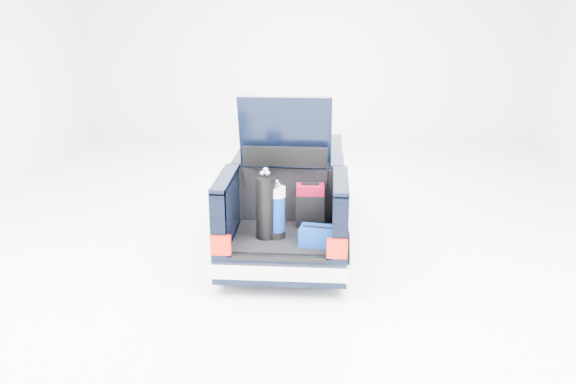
# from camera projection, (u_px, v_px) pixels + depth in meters

# --- Properties ---
(ground) EXTENTS (14.00, 14.00, 0.00)m
(ground) POSITION_uv_depth(u_px,v_px,m) (290.00, 235.00, 9.97)
(ground) COLOR white
(ground) RESTS_ON ground
(car) EXTENTS (1.87, 4.65, 2.47)m
(car) POSITION_uv_depth(u_px,v_px,m) (291.00, 194.00, 9.86)
(car) COLOR black
(car) RESTS_ON ground
(red_suitcase) EXTENTS (0.40, 0.27, 0.65)m
(red_suitcase) POSITION_uv_depth(u_px,v_px,m) (310.00, 206.00, 8.63)
(red_suitcase) COLOR maroon
(red_suitcase) RESTS_ON car
(black_golf_bag) EXTENTS (0.31, 0.34, 0.97)m
(black_golf_bag) POSITION_uv_depth(u_px,v_px,m) (266.00, 207.00, 8.17)
(black_golf_bag) COLOR black
(black_golf_bag) RESTS_ON car
(blue_golf_bag) EXTENTS (0.28, 0.28, 0.81)m
(blue_golf_bag) POSITION_uv_depth(u_px,v_px,m) (277.00, 212.00, 8.22)
(blue_golf_bag) COLOR black
(blue_golf_bag) RESTS_ON car
(blue_duffel) EXTENTS (0.54, 0.39, 0.26)m
(blue_duffel) POSITION_uv_depth(u_px,v_px,m) (319.00, 236.00, 8.04)
(blue_duffel) COLOR navy
(blue_duffel) RESTS_ON car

